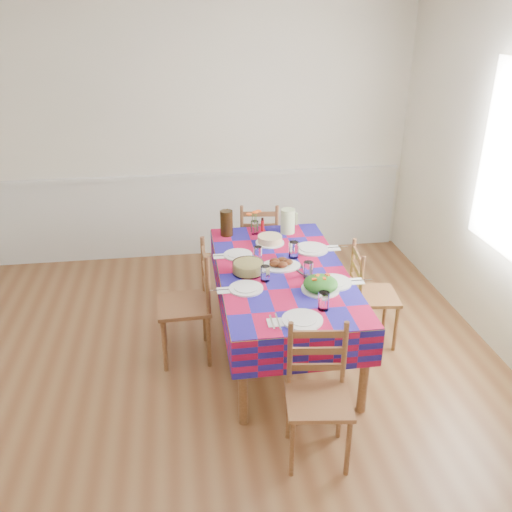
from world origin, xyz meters
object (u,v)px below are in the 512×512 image
(chair_right, at_px, (370,296))
(meat_platter, at_px, (280,264))
(green_pitcher, at_px, (288,221))
(tea_pitcher, at_px, (227,223))
(chair_left, at_px, (189,304))
(chair_near, at_px, (318,396))
(dining_table, at_px, (282,279))
(chair_far, at_px, (259,244))

(chair_right, bearing_deg, meat_platter, 92.00)
(chair_right, bearing_deg, green_pitcher, 42.65)
(tea_pitcher, height_order, chair_left, chair_left)
(green_pitcher, bearing_deg, chair_near, -95.54)
(dining_table, relative_size, chair_far, 2.10)
(green_pitcher, height_order, chair_far, green_pitcher)
(green_pitcher, bearing_deg, tea_pitcher, 177.70)
(chair_right, bearing_deg, chair_far, 38.54)
(dining_table, xyz_separation_m, chair_far, (-0.01, 1.14, -0.20))
(green_pitcher, relative_size, chair_near, 0.25)
(green_pitcher, bearing_deg, chair_right, -53.24)
(meat_platter, bearing_deg, tea_pitcher, 116.76)
(meat_platter, xyz_separation_m, tea_pitcher, (-0.35, 0.69, 0.09))
(tea_pitcher, bearing_deg, chair_left, -116.17)
(dining_table, xyz_separation_m, meat_platter, (-0.00, 0.05, 0.10))
(tea_pitcher, xyz_separation_m, chair_right, (1.07, -0.74, -0.40))
(green_pitcher, xyz_separation_m, chair_right, (0.54, -0.72, -0.39))
(tea_pitcher, bearing_deg, chair_near, -79.23)
(chair_near, bearing_deg, dining_table, 97.56)
(chair_near, bearing_deg, meat_platter, 97.77)
(green_pitcher, bearing_deg, chair_left, -141.41)
(chair_far, xyz_separation_m, chair_left, (-0.71, -1.14, 0.04))
(green_pitcher, relative_size, chair_right, 0.25)
(chair_far, bearing_deg, green_pitcher, 122.57)
(tea_pitcher, bearing_deg, chair_right, -34.53)
(green_pitcher, relative_size, chair_far, 0.25)
(meat_platter, distance_m, green_pitcher, 0.70)
(chair_right, bearing_deg, dining_table, 96.21)
(chair_near, bearing_deg, tea_pitcher, 108.07)
(dining_table, distance_m, chair_left, 0.74)
(dining_table, relative_size, chair_near, 2.09)
(dining_table, xyz_separation_m, chair_right, (0.72, 0.00, -0.21))
(meat_platter, relative_size, chair_left, 0.34)
(chair_far, bearing_deg, meat_platter, 98.00)
(meat_platter, bearing_deg, chair_near, -89.53)
(tea_pitcher, relative_size, chair_right, 0.26)
(tea_pitcher, relative_size, chair_left, 0.24)
(meat_platter, xyz_separation_m, chair_left, (-0.71, -0.05, -0.27))
(tea_pitcher, bearing_deg, meat_platter, -63.24)
(chair_left, bearing_deg, dining_table, 88.11)
(dining_table, height_order, chair_near, chair_near)
(dining_table, distance_m, chair_far, 1.15)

